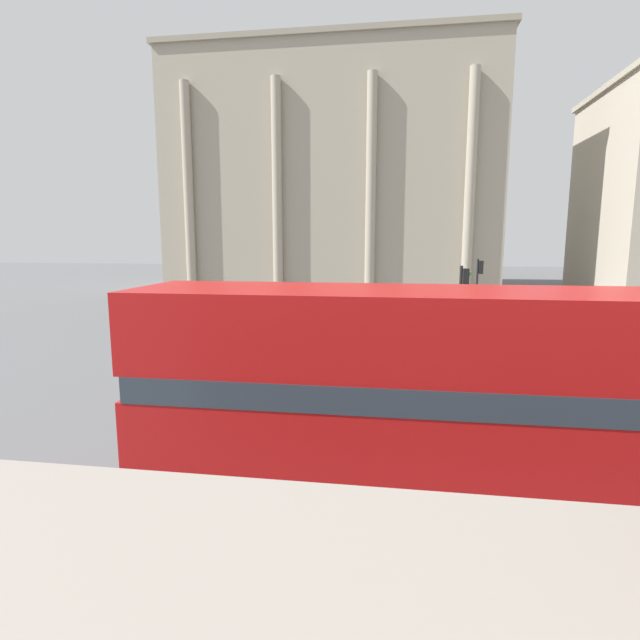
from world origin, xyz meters
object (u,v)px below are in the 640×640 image
Objects in this scene: plaza_building_left at (334,177)px; car_maroon at (303,309)px; double_decker_bus at (439,398)px; pedestrian_olive at (217,331)px; traffic_light_far at (478,286)px; traffic_light_near at (513,350)px; car_black at (441,342)px; traffic_light_mid at (462,305)px; pedestrian_yellow at (287,316)px.

plaza_building_left is 25.22m from car_maroon.
double_decker_bus reaches higher than pedestrian_olive.
traffic_light_far reaches higher than car_maroon.
traffic_light_far is (1.48, 15.11, 0.27)m from traffic_light_near.
double_decker_bus reaches higher than traffic_light_near.
car_maroon is at bearing 89.40° from car_black.
traffic_light_mid is 2.59× the size of pedestrian_olive.
plaza_building_left is 7.76× the size of car_maroon.
double_decker_bus is at bearing -117.24° from traffic_light_near.
plaza_building_left is 7.98× the size of traffic_light_far.
traffic_light_mid is at bearing -75.32° from plaza_building_left.
traffic_light_near is 2.29× the size of pedestrian_yellow.
double_decker_bus is at bearing -100.61° from traffic_light_far.
car_maroon is at bearing -170.86° from pedestrian_olive.
traffic_light_near is at bearing -85.92° from traffic_light_mid.
double_decker_bus reaches higher than car_black.
traffic_light_far is 6.68m from car_black.
car_black is (-0.46, 2.80, -1.99)m from traffic_light_mid.
traffic_light_far is (3.61, 19.25, 0.29)m from double_decker_bus.
pedestrian_olive is at bearing 84.92° from car_maroon.
double_decker_bus is 2.53× the size of car_black.
car_black is 2.63× the size of pedestrian_olive.
double_decker_bus is at bearing -99.03° from traffic_light_mid.
pedestrian_olive reaches higher than car_maroon.
traffic_light_mid is 2.60× the size of pedestrian_yellow.
car_maroon is (-8.72, 18.48, -1.68)m from traffic_light_near.
car_maroon is at bearing 115.26° from traffic_light_near.
plaza_building_left is at bearing -79.25° from car_maroon.
pedestrian_olive reaches higher than car_black.
traffic_light_near is at bearing 65.02° from double_decker_bus.
traffic_light_near is 0.88× the size of traffic_light_mid.
plaza_building_left reaches higher than double_decker_bus.
pedestrian_yellow is at bearing -174.72° from traffic_light_far.
plaza_building_left is at bearing 101.58° from double_decker_bus.
traffic_light_mid is 0.98× the size of car_maroon.
traffic_light_far is at bearing -67.03° from plaza_building_left.
traffic_light_mid is at bearing 83.23° from double_decker_bus.
pedestrian_olive is at bearing -92.60° from plaza_building_left.
car_maroon is at bearing 163.06° from pedestrian_yellow.
car_black is at bearing -74.86° from plaza_building_left.
pedestrian_yellow is (-0.13, -4.32, 0.21)m from car_maroon.
car_black is at bearing 113.85° from pedestrian_olive.
plaza_building_left is at bearing 112.97° from traffic_light_far.
traffic_light_mid is at bearing 98.92° from pedestrian_olive.
pedestrian_yellow is (-10.33, -0.95, -1.75)m from traffic_light_far.
car_black is 9.37m from pedestrian_yellow.
traffic_light_near is (2.13, 4.14, 0.01)m from double_decker_bus.
car_black is at bearing 99.27° from traffic_light_mid.
pedestrian_olive is (-12.51, -6.10, -1.74)m from traffic_light_far.
double_decker_bus is at bearing -80.68° from plaza_building_left.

